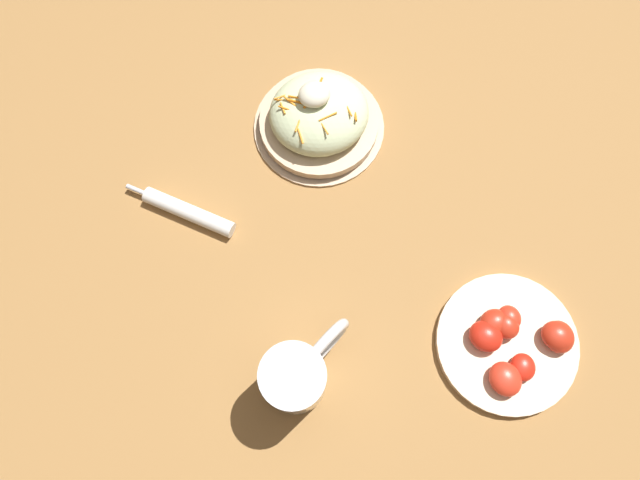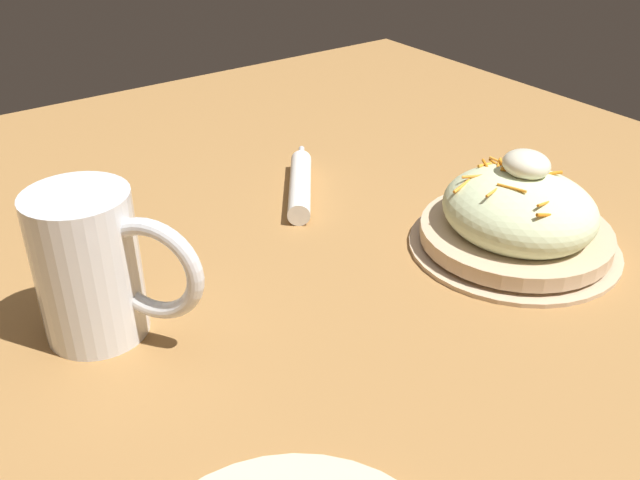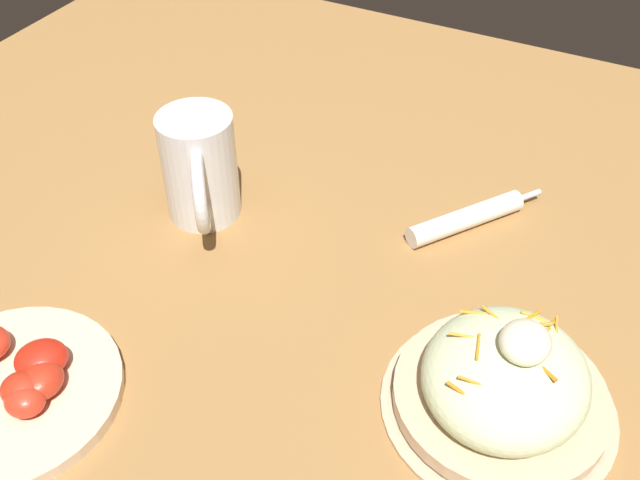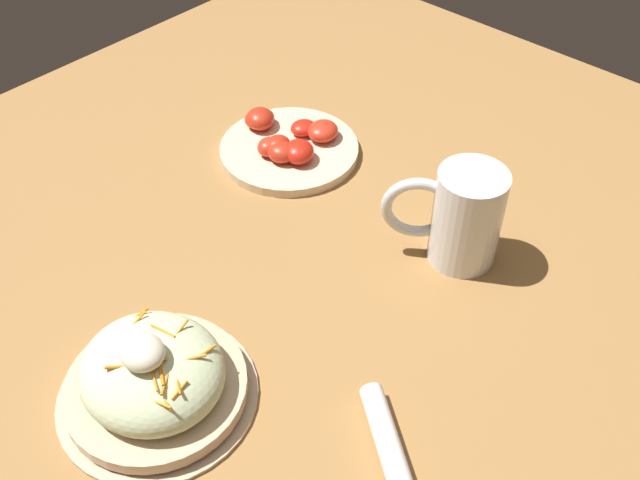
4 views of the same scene
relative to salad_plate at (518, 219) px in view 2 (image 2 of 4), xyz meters
name	(u,v)px [view 2 (image 2 of 4)]	position (x,y,z in m)	size (l,w,h in m)	color
ground_plane	(294,323)	(-0.03, -0.27, -0.04)	(1.43, 1.43, 0.00)	#9E703D
salad_plate	(518,219)	(0.00, 0.00, 0.00)	(0.22, 0.22, 0.11)	#D1B28E
beer_mug	(93,271)	(-0.12, -0.41, 0.03)	(0.14, 0.12, 0.14)	white
napkin_roll	(300,185)	(-0.24, -0.11, -0.02)	(0.17, 0.13, 0.03)	white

